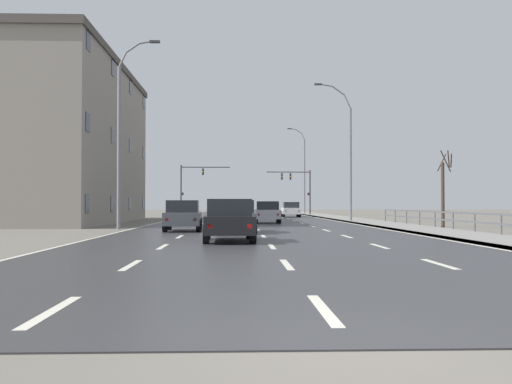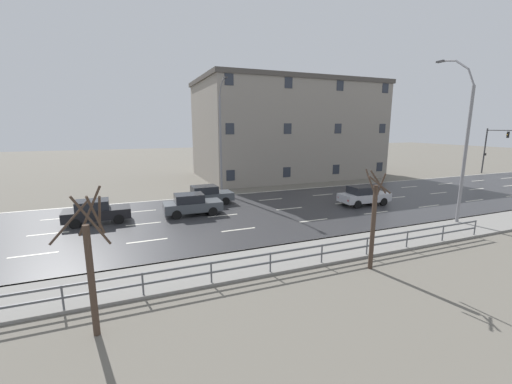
{
  "view_description": "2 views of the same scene",
  "coord_description": "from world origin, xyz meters",
  "px_view_note": "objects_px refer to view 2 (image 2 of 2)",
  "views": [
    {
      "loc": [
        -1.14,
        -5.32,
        1.4
      ],
      "look_at": [
        0.89,
        53.22,
        2.62
      ],
      "focal_mm": 39.48,
      "sensor_mm": 36.0,
      "label": 1
    },
    {
      "loc": [
        21.72,
        17.39,
        6.27
      ],
      "look_at": [
        0.0,
        26.18,
        1.56
      ],
      "focal_mm": 22.72,
      "sensor_mm": 36.0,
      "label": 2
    }
  ],
  "objects_px": {
    "car_mid_centre": "(364,195)",
    "car_distant": "(96,211)",
    "street_lamp_midground": "(463,144)",
    "street_lamp_left_bank": "(221,140)",
    "car_near_right": "(207,195)",
    "brick_building": "(286,129)",
    "car_far_right": "(192,204)",
    "traffic_signal_left": "(494,144)"
  },
  "relations": [
    {
      "from": "car_near_right",
      "to": "car_far_right",
      "type": "bearing_deg",
      "value": -34.57
    },
    {
      "from": "traffic_signal_left",
      "to": "street_lamp_left_bank",
      "type": "bearing_deg",
      "value": -91.09
    },
    {
      "from": "car_mid_centre",
      "to": "street_lamp_left_bank",
      "type": "bearing_deg",
      "value": -130.59
    },
    {
      "from": "street_lamp_midground",
      "to": "car_mid_centre",
      "type": "bearing_deg",
      "value": -160.51
    },
    {
      "from": "street_lamp_left_bank",
      "to": "car_far_right",
      "type": "xyz_separation_m",
      "value": [
        6.37,
        -4.09,
        -4.33
      ]
    },
    {
      "from": "street_lamp_midground",
      "to": "car_distant",
      "type": "relative_size",
      "value": 2.57
    },
    {
      "from": "traffic_signal_left",
      "to": "car_near_right",
      "type": "distance_m",
      "value": 40.11
    },
    {
      "from": "car_mid_centre",
      "to": "brick_building",
      "type": "bearing_deg",
      "value": 175.48
    },
    {
      "from": "street_lamp_left_bank",
      "to": "car_far_right",
      "type": "height_order",
      "value": "street_lamp_left_bank"
    },
    {
      "from": "street_lamp_left_bank",
      "to": "traffic_signal_left",
      "type": "height_order",
      "value": "street_lamp_left_bank"
    },
    {
      "from": "street_lamp_midground",
      "to": "car_near_right",
      "type": "relative_size",
      "value": 2.56
    },
    {
      "from": "car_distant",
      "to": "car_near_right",
      "type": "height_order",
      "value": "same"
    },
    {
      "from": "street_lamp_midground",
      "to": "street_lamp_left_bank",
      "type": "height_order",
      "value": "street_lamp_midground"
    },
    {
      "from": "traffic_signal_left",
      "to": "street_lamp_midground",
      "type": "bearing_deg",
      "value": -61.28
    },
    {
      "from": "street_lamp_midground",
      "to": "brick_building",
      "type": "bearing_deg",
      "value": -178.96
    },
    {
      "from": "street_lamp_left_bank",
      "to": "traffic_signal_left",
      "type": "bearing_deg",
      "value": 88.91
    },
    {
      "from": "street_lamp_left_bank",
      "to": "car_distant",
      "type": "height_order",
      "value": "street_lamp_left_bank"
    },
    {
      "from": "car_near_right",
      "to": "car_mid_centre",
      "type": "height_order",
      "value": "same"
    },
    {
      "from": "street_lamp_left_bank",
      "to": "car_far_right",
      "type": "relative_size",
      "value": 2.53
    },
    {
      "from": "car_distant",
      "to": "car_mid_centre",
      "type": "height_order",
      "value": "same"
    },
    {
      "from": "street_lamp_midground",
      "to": "street_lamp_left_bank",
      "type": "xyz_separation_m",
      "value": [
        -14.86,
        -11.73,
        -0.05
      ]
    },
    {
      "from": "traffic_signal_left",
      "to": "brick_building",
      "type": "distance_m",
      "value": 27.99
    },
    {
      "from": "car_distant",
      "to": "brick_building",
      "type": "distance_m",
      "value": 26.79
    },
    {
      "from": "car_distant",
      "to": "brick_building",
      "type": "xyz_separation_m",
      "value": [
        -14.89,
        21.66,
        5.16
      ]
    },
    {
      "from": "traffic_signal_left",
      "to": "car_mid_centre",
      "type": "xyz_separation_m",
      "value": [
        7.83,
        -28.04,
        -3.28
      ]
    },
    {
      "from": "street_lamp_midground",
      "to": "car_near_right",
      "type": "bearing_deg",
      "value": -128.66
    },
    {
      "from": "street_lamp_midground",
      "to": "car_distant",
      "type": "height_order",
      "value": "street_lamp_midground"
    },
    {
      "from": "street_lamp_midground",
      "to": "car_far_right",
      "type": "bearing_deg",
      "value": -118.21
    },
    {
      "from": "street_lamp_left_bank",
      "to": "car_mid_centre",
      "type": "height_order",
      "value": "street_lamp_left_bank"
    },
    {
      "from": "car_far_right",
      "to": "brick_building",
      "type": "bearing_deg",
      "value": 135.81
    },
    {
      "from": "street_lamp_left_bank",
      "to": "car_near_right",
      "type": "relative_size",
      "value": 2.51
    },
    {
      "from": "street_lamp_midground",
      "to": "street_lamp_left_bank",
      "type": "distance_m",
      "value": 18.93
    },
    {
      "from": "car_mid_centre",
      "to": "car_distant",
      "type": "bearing_deg",
      "value": -95.79
    },
    {
      "from": "car_near_right",
      "to": "brick_building",
      "type": "bearing_deg",
      "value": 130.29
    },
    {
      "from": "traffic_signal_left",
      "to": "car_distant",
      "type": "height_order",
      "value": "traffic_signal_left"
    },
    {
      "from": "traffic_signal_left",
      "to": "car_near_right",
      "type": "bearing_deg",
      "value": -85.85
    },
    {
      "from": "street_lamp_left_bank",
      "to": "traffic_signal_left",
      "type": "relative_size",
      "value": 1.71
    },
    {
      "from": "street_lamp_midground",
      "to": "car_far_right",
      "type": "relative_size",
      "value": 2.58
    },
    {
      "from": "car_distant",
      "to": "brick_building",
      "type": "bearing_deg",
      "value": 122.84
    },
    {
      "from": "street_lamp_midground",
      "to": "street_lamp_left_bank",
      "type": "bearing_deg",
      "value": -141.71
    },
    {
      "from": "street_lamp_midground",
      "to": "car_near_right",
      "type": "height_order",
      "value": "street_lamp_midground"
    },
    {
      "from": "car_near_right",
      "to": "brick_building",
      "type": "xyz_separation_m",
      "value": [
        -12.45,
        13.64,
        5.16
      ]
    }
  ]
}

